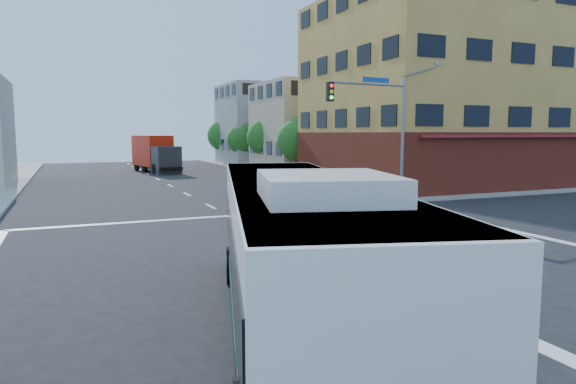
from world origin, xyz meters
name	(u,v)px	position (x,y,z in m)	size (l,w,h in m)	color
ground	(317,261)	(0.00, 0.00, 0.00)	(120.00, 120.00, 0.00)	black
sidewalk_ne	(450,166)	(35.00, 35.00, 0.07)	(50.00, 50.00, 0.15)	gray
corner_building_ne	(443,108)	(19.99, 18.48, 5.89)	(18.10, 15.44, 14.00)	gold
building_east_near	(319,128)	(16.98, 33.98, 4.51)	(12.06, 10.06, 9.00)	tan
building_east_far	(270,125)	(16.98, 47.98, 5.01)	(12.06, 10.06, 10.00)	gray
signal_mast_ne	(379,114)	(9.08, 10.62, 4.98)	(7.91, 1.13, 8.07)	slate
street_tree_a	(298,137)	(11.90, 27.92, 3.59)	(3.60, 3.60, 5.53)	#372214
street_tree_b	(266,135)	(11.90, 35.92, 3.75)	(3.80, 3.80, 5.79)	#372214
street_tree_c	(242,137)	(11.90, 43.92, 3.46)	(3.40, 3.40, 5.29)	#372214
street_tree_d	(224,134)	(11.90, 51.92, 3.88)	(4.00, 4.00, 6.03)	#372214
transit_bus	(295,253)	(-3.00, -5.10, 1.67)	(5.46, 11.74, 3.41)	black
box_truck	(156,154)	(1.15, 39.31, 1.79)	(3.87, 8.52, 3.70)	#26272C
parked_car	(287,172)	(9.68, 25.34, 0.74)	(1.75, 4.34, 1.48)	gold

